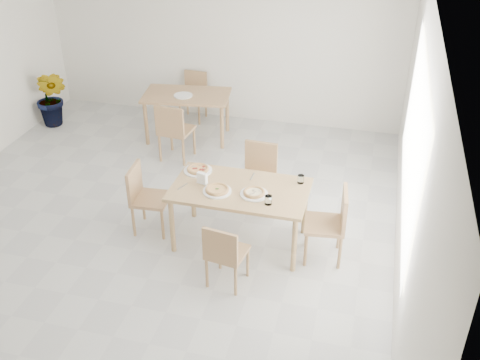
% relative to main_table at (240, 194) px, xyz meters
% --- Properties ---
extents(room, '(7.28, 7.00, 7.00)m').
position_rel_main_table_xyz_m(room, '(1.79, 0.26, 0.83)').
color(room, beige).
rests_on(room, ground).
extents(main_table, '(1.56, 0.89, 0.75)m').
position_rel_main_table_xyz_m(main_table, '(0.00, 0.00, 0.00)').
color(main_table, tan).
rests_on(main_table, ground).
extents(chair_south, '(0.44, 0.44, 0.79)m').
position_rel_main_table_xyz_m(chair_south, '(0.04, -0.80, -0.21)').
color(chair_south, '#A37851').
rests_on(chair_south, ground).
extents(chair_north, '(0.45, 0.45, 0.87)m').
position_rel_main_table_xyz_m(chair_north, '(0.03, 0.85, -0.17)').
color(chair_north, '#A37851').
rests_on(chair_north, ground).
extents(chair_west, '(0.45, 0.45, 0.86)m').
position_rel_main_table_xyz_m(chair_west, '(-1.18, -0.02, -0.17)').
color(chair_west, '#A37851').
rests_on(chair_west, ground).
extents(chair_east, '(0.49, 0.49, 0.89)m').
position_rel_main_table_xyz_m(chair_east, '(1.07, -0.03, -0.15)').
color(chair_east, '#A37851').
rests_on(chair_east, ground).
extents(plate_margherita, '(0.32, 0.32, 0.02)m').
position_rel_main_table_xyz_m(plate_margherita, '(-0.23, -0.14, 0.09)').
color(plate_margherita, white).
rests_on(plate_margherita, main_table).
extents(plate_mushroom, '(0.31, 0.31, 0.02)m').
position_rel_main_table_xyz_m(plate_mushroom, '(0.19, -0.09, 0.09)').
color(plate_mushroom, white).
rests_on(plate_mushroom, main_table).
extents(plate_pepperoni, '(0.34, 0.34, 0.02)m').
position_rel_main_table_xyz_m(plate_pepperoni, '(-0.58, 0.25, 0.09)').
color(plate_pepperoni, white).
rests_on(plate_pepperoni, main_table).
extents(pizza_margherita, '(0.31, 0.31, 0.03)m').
position_rel_main_table_xyz_m(pizza_margherita, '(-0.23, -0.14, 0.11)').
color(pizza_margherita, '#E8AA6D').
rests_on(pizza_margherita, plate_margherita).
extents(pizza_mushroom, '(0.33, 0.33, 0.03)m').
position_rel_main_table_xyz_m(pizza_mushroom, '(0.19, -0.09, 0.11)').
color(pizza_mushroom, '#E8AA6D').
rests_on(pizza_mushroom, plate_mushroom).
extents(pizza_pepperoni, '(0.28, 0.28, 0.03)m').
position_rel_main_table_xyz_m(pizza_pepperoni, '(-0.58, 0.25, 0.11)').
color(pizza_pepperoni, '#E8AA6D').
rests_on(pizza_pepperoni, plate_pepperoni).
extents(tumbler_a, '(0.08, 0.08, 0.10)m').
position_rel_main_table_xyz_m(tumbler_a, '(0.65, 0.29, 0.13)').
color(tumbler_a, white).
rests_on(tumbler_a, main_table).
extents(tumbler_b, '(0.08, 0.08, 0.10)m').
position_rel_main_table_xyz_m(tumbler_b, '(0.38, -0.24, 0.13)').
color(tumbler_b, white).
rests_on(tumbler_b, main_table).
extents(napkin_holder, '(0.14, 0.10, 0.14)m').
position_rel_main_table_xyz_m(napkin_holder, '(-0.44, -0.01, 0.15)').
color(napkin_holder, silver).
rests_on(napkin_holder, main_table).
extents(fork_a, '(0.08, 0.16, 0.01)m').
position_rel_main_table_xyz_m(fork_a, '(-0.64, -0.13, 0.08)').
color(fork_a, silver).
rests_on(fork_a, main_table).
extents(fork_b, '(0.02, 0.18, 0.01)m').
position_rel_main_table_xyz_m(fork_b, '(0.08, 0.28, 0.08)').
color(fork_b, silver).
rests_on(fork_b, main_table).
extents(second_table, '(1.43, 0.94, 0.75)m').
position_rel_main_table_xyz_m(second_table, '(-1.51, 2.50, -0.02)').
color(second_table, '#A37851').
rests_on(second_table, ground).
extents(chair_back_s, '(0.49, 0.49, 0.91)m').
position_rel_main_table_xyz_m(chair_back_s, '(-1.45, 1.72, -0.14)').
color(chair_back_s, '#A37851').
rests_on(chair_back_s, ground).
extents(chair_back_n, '(0.42, 0.42, 0.81)m').
position_rel_main_table_xyz_m(chair_back_n, '(-1.65, 3.26, -0.20)').
color(chair_back_n, '#A37851').
rests_on(chair_back_n, ground).
extents(plate_empty, '(0.29, 0.29, 0.02)m').
position_rel_main_table_xyz_m(plate_empty, '(-1.53, 2.42, 0.09)').
color(plate_empty, white).
rests_on(plate_empty, second_table).
extents(potted_plant, '(0.56, 0.46, 0.98)m').
position_rel_main_table_xyz_m(potted_plant, '(-3.84, 2.38, -0.18)').
color(potted_plant, '#317122').
rests_on(potted_plant, ground).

